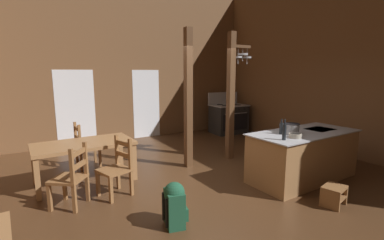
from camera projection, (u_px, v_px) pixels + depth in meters
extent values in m
cube|color=#4C301C|center=(212.00, 186.00, 4.99)|extent=(8.16, 8.94, 0.10)
cube|color=brown|center=(133.00, 63.00, 8.10)|extent=(8.16, 0.14, 4.51)
cube|color=brown|center=(344.00, 61.00, 6.48)|extent=(0.14, 8.94, 4.51)
cube|color=white|center=(76.00, 108.00, 7.42)|extent=(1.00, 0.01, 2.05)
cube|color=white|center=(146.00, 104.00, 8.44)|extent=(0.84, 0.01, 2.05)
cube|color=#9E7044|center=(303.00, 156.00, 5.14)|extent=(2.13, 0.97, 0.89)
cube|color=#A8AAB2|center=(305.00, 132.00, 5.06)|extent=(2.19, 1.03, 0.02)
cube|color=black|center=(320.00, 129.00, 5.31)|extent=(0.53, 0.42, 0.00)
cube|color=black|center=(283.00, 169.00, 5.57)|extent=(2.00, 0.11, 0.10)
cube|color=#242424|center=(229.00, 119.00, 9.10)|extent=(1.14, 0.82, 0.90)
cube|color=black|center=(235.00, 122.00, 8.76)|extent=(0.93, 0.06, 0.52)
cylinder|color=#A8AAB2|center=(236.00, 113.00, 8.69)|extent=(0.83, 0.07, 0.02)
cube|color=#A8AAB2|center=(229.00, 105.00, 9.02)|extent=(1.18, 0.86, 0.03)
cube|color=#A8AAB2|center=(223.00, 98.00, 9.30)|extent=(1.14, 0.11, 0.40)
cylinder|color=black|center=(238.00, 105.00, 8.99)|extent=(0.21, 0.21, 0.01)
cylinder|color=black|center=(225.00, 106.00, 8.77)|extent=(0.21, 0.21, 0.01)
cylinder|color=black|center=(232.00, 104.00, 9.26)|extent=(0.21, 0.21, 0.01)
cylinder|color=black|center=(220.00, 105.00, 9.03)|extent=(0.21, 0.21, 0.01)
cylinder|color=black|center=(245.00, 109.00, 8.83)|extent=(0.05, 0.03, 0.04)
cylinder|color=black|center=(239.00, 109.00, 8.73)|extent=(0.05, 0.03, 0.04)
cylinder|color=black|center=(233.00, 110.00, 8.63)|extent=(0.05, 0.03, 0.04)
cylinder|color=black|center=(227.00, 110.00, 8.53)|extent=(0.05, 0.03, 0.04)
cube|color=brown|center=(231.00, 97.00, 6.23)|extent=(0.14, 0.14, 2.86)
cube|color=brown|center=(240.00, 46.00, 6.15)|extent=(0.58, 0.09, 0.06)
cylinder|color=#A8AAB2|center=(238.00, 51.00, 6.15)|extent=(0.01, 0.01, 0.22)
cylinder|color=#A8AAB2|center=(238.00, 57.00, 6.17)|extent=(0.18, 0.18, 0.04)
cylinder|color=#A8AAB2|center=(238.00, 61.00, 6.18)|extent=(0.02, 0.02, 0.14)
cylinder|color=#A8AAB2|center=(243.00, 50.00, 6.21)|extent=(0.01, 0.01, 0.15)
cylinder|color=#A8AAB2|center=(243.00, 54.00, 6.22)|extent=(0.23, 0.23, 0.04)
cylinder|color=#A8AAB2|center=(243.00, 58.00, 6.24)|extent=(0.02, 0.02, 0.14)
cylinder|color=#A8AAB2|center=(247.00, 52.00, 6.28)|extent=(0.01, 0.01, 0.22)
cylinder|color=#A8AAB2|center=(247.00, 57.00, 6.30)|extent=(0.19, 0.19, 0.04)
cylinder|color=#A8AAB2|center=(247.00, 61.00, 6.31)|extent=(0.02, 0.02, 0.14)
cube|color=brown|center=(188.00, 100.00, 5.67)|extent=(0.14, 0.14, 2.86)
cube|color=olive|center=(334.00, 188.00, 4.14)|extent=(0.42, 0.36, 0.04)
cube|color=olive|center=(330.00, 200.00, 4.05)|extent=(0.11, 0.28, 0.26)
cube|color=olive|center=(337.00, 194.00, 4.27)|extent=(0.11, 0.28, 0.26)
cube|color=olive|center=(334.00, 197.00, 4.16)|extent=(0.38, 0.35, 0.03)
cube|color=#9E7044|center=(84.00, 144.00, 4.97)|extent=(1.73, 0.96, 0.06)
cube|color=#9E7044|center=(34.00, 166.00, 4.93)|extent=(0.08, 0.08, 0.68)
cube|color=#9E7044|center=(120.00, 152.00, 5.78)|extent=(0.08, 0.08, 0.68)
cube|color=#9E7044|center=(37.00, 180.00, 4.29)|extent=(0.08, 0.08, 0.68)
cube|color=#9E7044|center=(134.00, 162.00, 5.13)|extent=(0.08, 0.08, 0.68)
cube|color=olive|center=(88.00, 147.00, 5.85)|extent=(0.47, 0.47, 0.04)
cube|color=olive|center=(95.00, 153.00, 6.15)|extent=(0.05, 0.05, 0.41)
cube|color=olive|center=(100.00, 157.00, 5.84)|extent=(0.05, 0.05, 0.41)
cube|color=olive|center=(76.00, 144.00, 5.90)|extent=(0.05, 0.05, 0.95)
cube|color=olive|center=(80.00, 148.00, 5.59)|extent=(0.05, 0.05, 0.95)
cube|color=olive|center=(77.00, 129.00, 5.68)|extent=(0.06, 0.38, 0.07)
cube|color=olive|center=(78.00, 138.00, 5.71)|extent=(0.06, 0.38, 0.07)
cube|color=olive|center=(114.00, 170.00, 4.44)|extent=(0.55, 0.55, 0.04)
cube|color=olive|center=(111.00, 190.00, 4.22)|extent=(0.06, 0.06, 0.41)
cube|color=olive|center=(98.00, 184.00, 4.47)|extent=(0.06, 0.06, 0.41)
cube|color=olive|center=(131.00, 167.00, 4.45)|extent=(0.06, 0.06, 0.95)
cube|color=olive|center=(118.00, 162.00, 4.70)|extent=(0.06, 0.06, 0.95)
cube|color=olive|center=(123.00, 143.00, 4.51)|extent=(0.15, 0.37, 0.07)
cube|color=olive|center=(124.00, 155.00, 4.54)|extent=(0.15, 0.37, 0.07)
cube|color=olive|center=(68.00, 179.00, 4.09)|extent=(0.62, 0.62, 0.04)
cube|color=olive|center=(50.00, 198.00, 3.97)|extent=(0.07, 0.07, 0.41)
cube|color=olive|center=(65.00, 187.00, 4.34)|extent=(0.07, 0.07, 0.41)
cube|color=olive|center=(73.00, 181.00, 3.87)|extent=(0.07, 0.07, 0.95)
cube|color=olive|center=(86.00, 172.00, 4.25)|extent=(0.07, 0.07, 0.95)
cube|color=olive|center=(78.00, 153.00, 4.00)|extent=(0.26, 0.32, 0.07)
cube|color=olive|center=(79.00, 165.00, 4.03)|extent=(0.26, 0.32, 0.07)
cube|color=#1E5138|center=(174.00, 208.00, 3.59)|extent=(0.29, 0.36, 0.48)
cube|color=#1E5138|center=(184.00, 212.00, 3.64)|extent=(0.11, 0.23, 0.17)
cylinder|color=black|center=(163.00, 206.00, 3.64)|extent=(0.05, 0.05, 0.38)
cylinder|color=black|center=(167.00, 213.00, 3.46)|extent=(0.05, 0.05, 0.38)
sphere|color=#1E5138|center=(174.00, 192.00, 3.55)|extent=(0.33, 0.33, 0.27)
cylinder|color=#A8AAB2|center=(292.00, 129.00, 4.87)|extent=(0.25, 0.25, 0.18)
cylinder|color=black|center=(292.00, 124.00, 4.86)|extent=(0.26, 0.26, 0.01)
cylinder|color=#A8AAB2|center=(287.00, 127.00, 4.80)|extent=(0.05, 0.02, 0.02)
cylinder|color=#A8AAB2|center=(297.00, 126.00, 4.94)|extent=(0.05, 0.02, 0.02)
cylinder|color=#B2A893|center=(295.00, 136.00, 4.60)|extent=(0.21, 0.21, 0.07)
cylinder|color=black|center=(295.00, 133.00, 4.60)|extent=(0.17, 0.17, 0.00)
cylinder|color=#1E2328|center=(284.00, 132.00, 4.44)|extent=(0.06, 0.06, 0.25)
cylinder|color=#1E2328|center=(285.00, 122.00, 4.41)|extent=(0.02, 0.02, 0.09)
cylinder|color=#1E2328|center=(281.00, 128.00, 4.88)|extent=(0.07, 0.07, 0.20)
cylinder|color=#1E2328|center=(282.00, 121.00, 4.85)|extent=(0.03, 0.03, 0.07)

